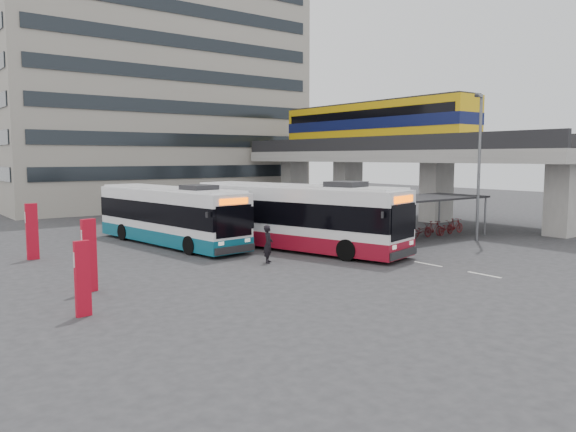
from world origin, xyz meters
TOP-DOWN VIEW (x-y plane):
  - ground at (0.00, 0.00)m, footprint 120.00×120.00m
  - viaduct at (17.00, 13.58)m, footprint 8.00×32.00m
  - bike_shelter at (8.47, 3.00)m, footprint 10.00×4.00m
  - office_block at (6.00, 36.00)m, footprint 30.00×15.00m
  - road_markings at (2.50, -3.00)m, footprint 0.15×7.60m
  - bus_main at (0.21, 4.16)m, footprint 6.00×13.05m
  - bus_teal at (-4.50, 9.89)m, footprint 3.95×12.13m
  - pedestrian at (-3.27, 1.82)m, footprint 0.77×0.77m
  - lamp_post at (10.65, -0.00)m, footprint 1.45×0.72m
  - sign_totem_south at (-13.09, -2.05)m, footprint 0.52×0.21m
  - sign_totem_mid at (-11.88, 1.10)m, footprint 0.58×0.31m
  - sign_totem_north at (-11.98, 9.46)m, footprint 0.60×0.19m

SIDE VIEW (x-z plane):
  - ground at x=0.00m, z-range 0.00..0.00m
  - road_markings at x=2.50m, z-range 0.00..0.01m
  - pedestrian at x=-3.27m, z-range 0.00..1.80m
  - sign_totem_south at x=-13.09m, z-range 0.04..2.45m
  - bike_shelter at x=8.47m, z-range 0.03..2.57m
  - sign_totem_mid at x=-11.88m, z-range 0.04..2.77m
  - sign_totem_north at x=-11.98m, z-range 0.04..2.80m
  - bus_teal at x=-4.50m, z-range -0.13..3.40m
  - bus_main at x=0.21m, z-range -0.13..3.64m
  - lamp_post at x=10.65m, z-range 0.61..9.25m
  - viaduct at x=17.00m, z-range 1.39..11.07m
  - office_block at x=6.00m, z-range 0.00..25.00m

